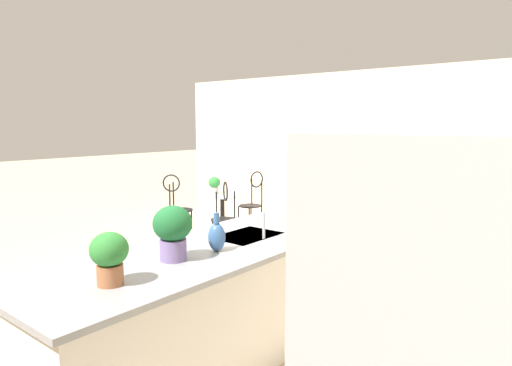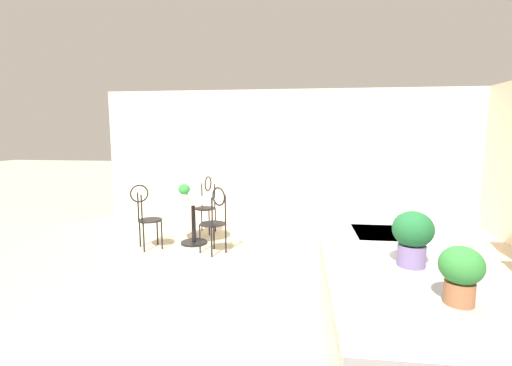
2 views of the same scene
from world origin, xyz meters
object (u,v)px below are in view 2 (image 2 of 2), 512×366
(bistro_table, at_px, (193,217))
(chair_by_island, at_px, (206,202))
(chair_near_window, at_px, (146,214))
(potted_plant_counter_far, at_px, (461,271))
(potted_plant_counter_near, at_px, (413,235))
(potted_plant_on_table, at_px, (184,191))
(vase_on_counter, at_px, (408,236))
(chair_toward_desk, at_px, (215,217))

(bistro_table, xyz_separation_m, chair_by_island, (-0.72, 0.03, 0.13))
(chair_near_window, height_order, potted_plant_counter_far, potted_plant_counter_far)
(potted_plant_counter_far, xyz_separation_m, potted_plant_counter_near, (-0.55, -0.08, 0.04))
(chair_by_island, bearing_deg, chair_near_window, -32.42)
(chair_by_island, xyz_separation_m, potted_plant_on_table, (0.76, -0.16, 0.32))
(bistro_table, relative_size, potted_plant_counter_far, 2.54)
(potted_plant_on_table, distance_m, potted_plant_counter_near, 4.10)
(potted_plant_on_table, relative_size, potted_plant_counter_near, 0.71)
(bistro_table, height_order, potted_plant_counter_far, potted_plant_counter_far)
(chair_near_window, xyz_separation_m, vase_on_counter, (2.46, 3.25, 0.46))
(potted_plant_on_table, height_order, potted_plant_counter_far, potted_plant_counter_far)
(chair_by_island, distance_m, potted_plant_counter_near, 4.65)
(chair_toward_desk, xyz_separation_m, potted_plant_counter_near, (2.70, 2.03, 0.56))
(potted_plant_counter_far, bearing_deg, chair_near_window, -135.93)
(chair_toward_desk, relative_size, potted_plant_counter_near, 2.74)
(bistro_table, height_order, potted_plant_counter_near, potted_plant_counter_near)
(bistro_table, bearing_deg, chair_toward_desk, 45.64)
(potted_plant_on_table, bearing_deg, chair_by_island, 167.91)
(potted_plant_on_table, xyz_separation_m, potted_plant_counter_near, (3.13, 2.65, 0.24))
(vase_on_counter, bearing_deg, potted_plant_counter_far, 0.35)
(potted_plant_counter_far, height_order, vase_on_counter, potted_plant_counter_far)
(chair_near_window, distance_m, vase_on_counter, 4.10)
(chair_near_window, relative_size, chair_toward_desk, 1.00)
(bistro_table, xyz_separation_m, chair_toward_desk, (0.47, 0.48, 0.13))
(bistro_table, distance_m, chair_toward_desk, 0.68)
(chair_near_window, height_order, potted_plant_on_table, chair_near_window)
(chair_near_window, bearing_deg, potted_plant_counter_far, 44.07)
(chair_toward_desk, bearing_deg, chair_near_window, -95.50)
(chair_toward_desk, bearing_deg, chair_by_island, -159.31)
(potted_plant_on_table, xyz_separation_m, vase_on_counter, (2.78, 2.72, 0.14))
(chair_toward_desk, height_order, potted_plant_counter_far, potted_plant_counter_far)
(potted_plant_on_table, height_order, potted_plant_counter_near, potted_plant_counter_near)
(chair_by_island, relative_size, chair_toward_desk, 1.00)
(chair_by_island, bearing_deg, potted_plant_counter_near, 32.53)
(bistro_table, distance_m, potted_plant_on_table, 0.47)
(bistro_table, xyz_separation_m, potted_plant_on_table, (0.04, -0.13, 0.45))
(chair_toward_desk, xyz_separation_m, potted_plant_on_table, (-0.43, -0.61, 0.32))
(chair_toward_desk, xyz_separation_m, potted_plant_counter_far, (3.25, 2.12, 0.53))
(vase_on_counter, bearing_deg, chair_near_window, -127.14)
(chair_near_window, bearing_deg, potted_plant_counter_near, 48.44)
(bistro_table, relative_size, chair_near_window, 0.77)
(chair_by_island, bearing_deg, bistro_table, -2.29)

